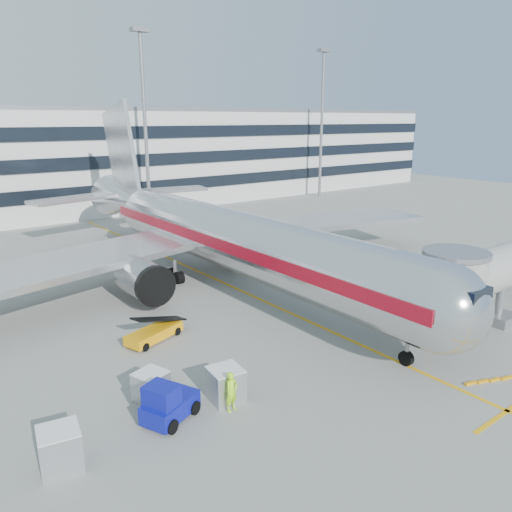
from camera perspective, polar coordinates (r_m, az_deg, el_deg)
ground at (r=35.87m, az=6.31°, el=-7.55°), size 180.00×180.00×0.00m
lead_in_line at (r=43.12m, az=-2.90°, el=-3.45°), size 0.25×70.00×0.01m
stop_bar at (r=28.64m, az=26.77°, el=-15.54°), size 6.00×0.25×0.01m
main_jet at (r=43.34m, az=-4.27°, el=2.44°), size 50.95×48.70×16.06m
terminal at (r=85.03m, az=-22.00°, el=10.20°), size 150.00×24.25×15.60m
light_mast_centre at (r=72.64m, az=-12.64°, el=15.82°), size 2.40×1.20×25.45m
light_mast_east at (r=92.44m, az=7.55°, el=15.89°), size 2.40×1.20×25.45m
belt_loader at (r=33.39m, az=-11.57°, el=-8.53°), size 4.28×2.64×2.00m
baggage_tug at (r=24.98m, az=-10.06°, el=-16.32°), size 3.18×2.64×2.08m
cargo_container_left at (r=23.38m, az=-21.50°, el=-19.79°), size 1.91×1.91×1.75m
cargo_container_right at (r=26.80m, az=-11.90°, el=-14.36°), size 1.85×1.85×1.55m
cargo_container_front at (r=26.34m, az=-3.49°, el=-14.39°), size 1.80×1.80×1.72m
ramp_worker at (r=25.36m, az=-2.80°, el=-15.21°), size 0.86×0.69×2.07m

